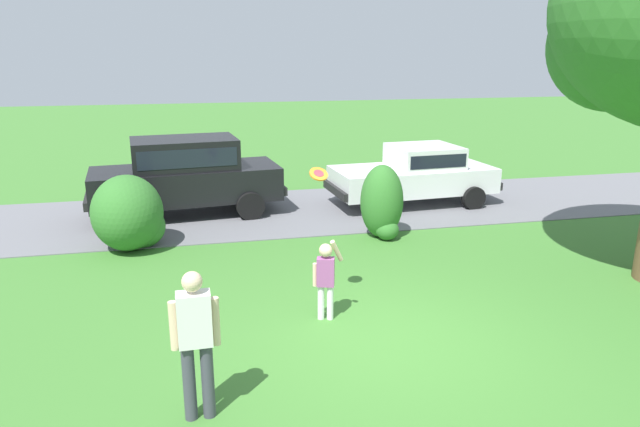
{
  "coord_description": "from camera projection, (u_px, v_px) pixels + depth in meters",
  "views": [
    {
      "loc": [
        -2.51,
        -6.89,
        3.94
      ],
      "look_at": [
        -0.36,
        2.86,
        1.1
      ],
      "focal_mm": 32.04,
      "sensor_mm": 36.0,
      "label": 1
    }
  ],
  "objects": [
    {
      "name": "shrub_centre_left",
      "position": [
        382.0,
        203.0,
        12.39
      ],
      "size": [
        0.93,
        0.96,
        1.61
      ],
      "color": "#33702B",
      "rests_on": "ground"
    },
    {
      "name": "frisbee",
      "position": [
        319.0,
        174.0,
        8.49
      ],
      "size": [
        0.3,
        0.25,
        0.2
      ],
      "color": "orange"
    },
    {
      "name": "parked_sedan",
      "position": [
        416.0,
        173.0,
        15.11
      ],
      "size": [
        4.51,
        2.32,
        1.56
      ],
      "color": "white",
      "rests_on": "ground"
    },
    {
      "name": "shrub_near_tree",
      "position": [
        130.0,
        215.0,
        11.66
      ],
      "size": [
        1.44,
        1.65,
        1.55
      ],
      "color": "#33702B",
      "rests_on": "ground"
    },
    {
      "name": "child_thrower",
      "position": [
        326.0,
        275.0,
        8.54
      ],
      "size": [
        0.48,
        0.23,
        1.29
      ],
      "color": "white",
      "rests_on": "ground"
    },
    {
      "name": "ground_plane",
      "position": [
        388.0,
        340.0,
        8.07
      ],
      "size": [
        80.0,
        80.0,
        0.0
      ],
      "primitive_type": "plane",
      "color": "#3D752D"
    },
    {
      "name": "adult_onlooker",
      "position": [
        196.0,
        338.0,
        6.12
      ],
      "size": [
        0.53,
        0.23,
        1.74
      ],
      "color": "#3F3F4C",
      "rests_on": "ground"
    },
    {
      "name": "parked_suv",
      "position": [
        186.0,
        172.0,
        14.02
      ],
      "size": [
        4.86,
        2.46,
        1.92
      ],
      "color": "black",
      "rests_on": "ground"
    },
    {
      "name": "driveway_strip",
      "position": [
        299.0,
        210.0,
        14.65
      ],
      "size": [
        28.0,
        4.4,
        0.02
      ],
      "primitive_type": "cube",
      "color": "slate",
      "rests_on": "ground"
    }
  ]
}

